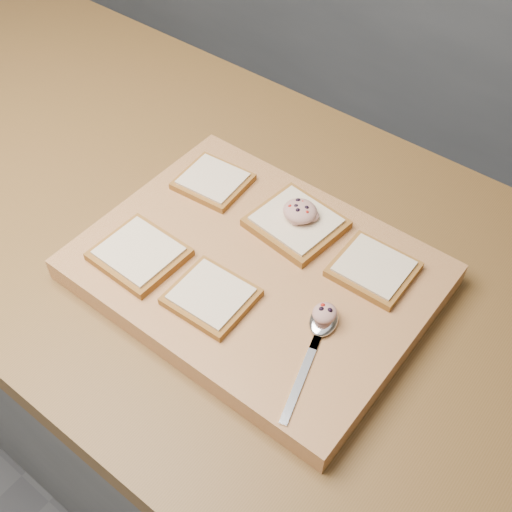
# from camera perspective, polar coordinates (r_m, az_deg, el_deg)

# --- Properties ---
(ground) EXTENTS (4.00, 4.00, 0.00)m
(ground) POSITION_cam_1_polar(r_m,az_deg,el_deg) (1.82, -1.22, -18.01)
(ground) COLOR #515459
(ground) RESTS_ON ground
(island_counter) EXTENTS (2.00, 0.80, 0.90)m
(island_counter) POSITION_cam_1_polar(r_m,az_deg,el_deg) (1.42, -1.52, -10.79)
(island_counter) COLOR slate
(island_counter) RESTS_ON ground
(back_counter) EXTENTS (3.60, 0.62, 0.94)m
(back_counter) POSITION_cam_1_polar(r_m,az_deg,el_deg) (2.36, 21.73, 14.62)
(back_counter) COLOR slate
(back_counter) RESTS_ON ground
(cutting_board) EXTENTS (0.51, 0.39, 0.04)m
(cutting_board) POSITION_cam_1_polar(r_m,az_deg,el_deg) (0.98, 0.00, -1.42)
(cutting_board) COLOR tan
(cutting_board) RESTS_ON island_counter
(bread_far_left) EXTENTS (0.12, 0.11, 0.02)m
(bread_far_left) POSITION_cam_1_polar(r_m,az_deg,el_deg) (1.09, -3.84, 6.66)
(bread_far_left) COLOR #A16A29
(bread_far_left) RESTS_ON cutting_board
(bread_far_center) EXTENTS (0.14, 0.13, 0.02)m
(bread_far_center) POSITION_cam_1_polar(r_m,az_deg,el_deg) (1.01, 3.59, 2.95)
(bread_far_center) COLOR #A16A29
(bread_far_center) RESTS_ON cutting_board
(bread_far_right) EXTENTS (0.11, 0.11, 0.02)m
(bread_far_right) POSITION_cam_1_polar(r_m,az_deg,el_deg) (0.97, 10.41, -1.12)
(bread_far_right) COLOR #A16A29
(bread_far_right) RESTS_ON cutting_board
(bread_near_left) EXTENTS (0.13, 0.12, 0.02)m
(bread_near_left) POSITION_cam_1_polar(r_m,az_deg,el_deg) (0.98, -10.33, 0.19)
(bread_near_left) COLOR #A16A29
(bread_near_left) RESTS_ON cutting_board
(bread_near_center) EXTENTS (0.12, 0.11, 0.02)m
(bread_near_center) POSITION_cam_1_polar(r_m,az_deg,el_deg) (0.92, -4.00, -3.59)
(bread_near_center) COLOR #A16A29
(bread_near_center) RESTS_ON cutting_board
(tuna_salad_dollop) EXTENTS (0.05, 0.05, 0.03)m
(tuna_salad_dollop) POSITION_cam_1_polar(r_m,az_deg,el_deg) (1.00, 3.93, 4.02)
(tuna_salad_dollop) COLOR tan
(tuna_salad_dollop) RESTS_ON bread_far_center
(spoon) EXTENTS (0.08, 0.20, 0.01)m
(spoon) POSITION_cam_1_polar(r_m,az_deg,el_deg) (0.89, 5.76, -6.39)
(spoon) COLOR silver
(spoon) RESTS_ON cutting_board
(spoon_salad) EXTENTS (0.03, 0.04, 0.02)m
(spoon_salad) POSITION_cam_1_polar(r_m,az_deg,el_deg) (0.89, 6.12, -5.05)
(spoon_salad) COLOR tan
(spoon_salad) RESTS_ON spoon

